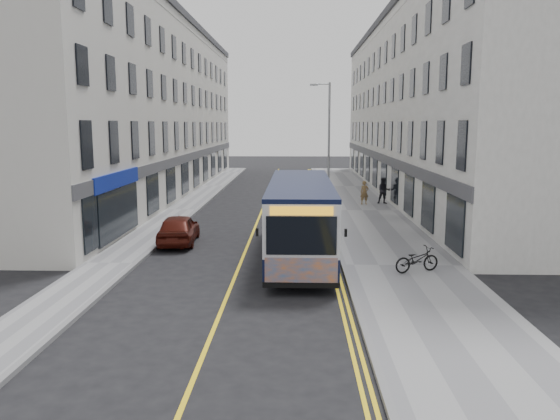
# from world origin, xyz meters

# --- Properties ---
(ground) EXTENTS (140.00, 140.00, 0.00)m
(ground) POSITION_xyz_m (0.00, 0.00, 0.00)
(ground) COLOR black
(ground) RESTS_ON ground
(pavement_east) EXTENTS (4.50, 64.00, 0.12)m
(pavement_east) POSITION_xyz_m (6.25, 12.00, 0.06)
(pavement_east) COLOR gray
(pavement_east) RESTS_ON ground
(pavement_west) EXTENTS (2.00, 64.00, 0.12)m
(pavement_west) POSITION_xyz_m (-5.00, 12.00, 0.06)
(pavement_west) COLOR gray
(pavement_west) RESTS_ON ground
(kerb_east) EXTENTS (0.18, 64.00, 0.13)m
(kerb_east) POSITION_xyz_m (4.00, 12.00, 0.07)
(kerb_east) COLOR slate
(kerb_east) RESTS_ON ground
(kerb_west) EXTENTS (0.18, 64.00, 0.13)m
(kerb_west) POSITION_xyz_m (-4.00, 12.00, 0.07)
(kerb_west) COLOR slate
(kerb_west) RESTS_ON ground
(road_centre_line) EXTENTS (0.12, 64.00, 0.01)m
(road_centre_line) POSITION_xyz_m (0.00, 12.00, 0.00)
(road_centre_line) COLOR yellow
(road_centre_line) RESTS_ON ground
(road_dbl_yellow_inner) EXTENTS (0.10, 64.00, 0.01)m
(road_dbl_yellow_inner) POSITION_xyz_m (3.55, 12.00, 0.00)
(road_dbl_yellow_inner) COLOR yellow
(road_dbl_yellow_inner) RESTS_ON ground
(road_dbl_yellow_outer) EXTENTS (0.10, 64.00, 0.01)m
(road_dbl_yellow_outer) POSITION_xyz_m (3.75, 12.00, 0.00)
(road_dbl_yellow_outer) COLOR yellow
(road_dbl_yellow_outer) RESTS_ON ground
(terrace_east) EXTENTS (6.00, 46.00, 13.00)m
(terrace_east) POSITION_xyz_m (11.50, 21.00, 6.50)
(terrace_east) COLOR white
(terrace_east) RESTS_ON ground
(terrace_west) EXTENTS (6.00, 46.00, 13.00)m
(terrace_west) POSITION_xyz_m (-9.00, 21.00, 6.50)
(terrace_west) COLOR beige
(terrace_west) RESTS_ON ground
(streetlamp) EXTENTS (1.32, 0.18, 8.00)m
(streetlamp) POSITION_xyz_m (4.17, 14.00, 4.38)
(streetlamp) COLOR #95989D
(streetlamp) RESTS_ON ground
(city_bus) EXTENTS (2.51, 10.75, 3.12)m
(city_bus) POSITION_xyz_m (2.35, 0.48, 1.71)
(city_bus) COLOR black
(city_bus) RESTS_ON ground
(bicycle) EXTENTS (1.85, 1.20, 0.92)m
(bicycle) POSITION_xyz_m (6.54, -2.19, 0.58)
(bicycle) COLOR black
(bicycle) RESTS_ON pavement_east
(pedestrian_near) EXTENTS (0.62, 0.45, 1.56)m
(pedestrian_near) POSITION_xyz_m (6.68, 14.52, 0.90)
(pedestrian_near) COLOR olive
(pedestrian_near) RESTS_ON pavement_east
(pedestrian_far) EXTENTS (0.86, 0.67, 1.75)m
(pedestrian_far) POSITION_xyz_m (8.00, 14.84, 1.00)
(pedestrian_far) COLOR black
(pedestrian_far) RESTS_ON pavement_east
(car_white) EXTENTS (1.60, 3.90, 1.25)m
(car_white) POSITION_xyz_m (1.87, 21.28, 0.63)
(car_white) COLOR silver
(car_white) RESTS_ON ground
(car_maroon) EXTENTS (1.87, 4.09, 1.36)m
(car_maroon) POSITION_xyz_m (-3.18, 2.79, 0.68)
(car_maroon) COLOR #4D140C
(car_maroon) RESTS_ON ground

